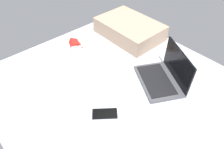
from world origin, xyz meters
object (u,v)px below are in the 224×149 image
cell_phone (105,114)px  laptop (163,76)px  snack_cup (77,49)px  pillow (129,29)px

cell_phone → laptop: bearing=122.4°
snack_cup → pillow: (5.84, 49.22, 0.22)cm
cell_phone → pillow: bearing=164.3°
snack_cup → pillow: snack_cup is taller
laptop → cell_phone: (-5.11, -45.10, -4.01)cm
laptop → pillow: (-53.43, 22.80, 2.09)cm
snack_cup → laptop: bearing=24.0°
laptop → pillow: size_ratio=0.77×
laptop → pillow: laptop is taller
laptop → snack_cup: laptop is taller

